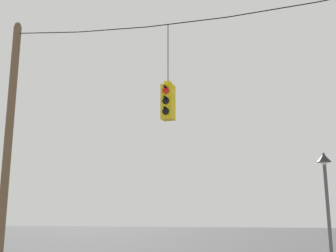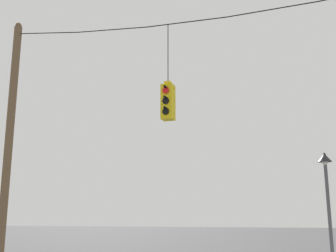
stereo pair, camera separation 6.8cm
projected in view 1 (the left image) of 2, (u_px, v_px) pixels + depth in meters
utility_pole_left at (8, 146)px, 13.89m from camera, size 0.27×0.27×8.82m
span_wire at (270, 2)px, 11.68m from camera, size 17.39×0.03×0.75m
traffic_light_near_left_pole at (168, 101)px, 12.15m from camera, size 0.34×0.46×2.95m
street_lamp at (326, 184)px, 14.44m from camera, size 0.48×0.82×4.28m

